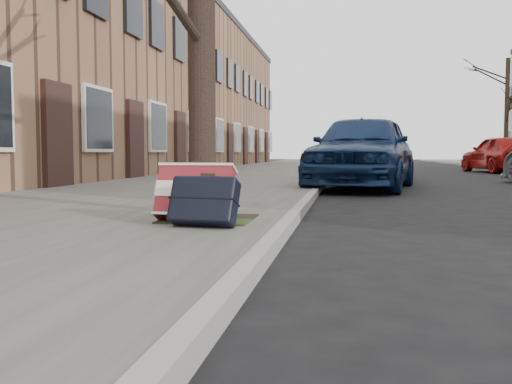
% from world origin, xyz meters
% --- Properties ---
extents(ground, '(120.00, 120.00, 0.00)m').
position_xyz_m(ground, '(0.00, 0.00, 0.00)').
color(ground, black).
rests_on(ground, ground).
extents(near_sidewalk, '(5.00, 70.00, 0.12)m').
position_xyz_m(near_sidewalk, '(-3.70, 15.00, 0.06)').
color(near_sidewalk, slate).
rests_on(near_sidewalk, ground).
extents(house_near, '(6.80, 40.00, 7.00)m').
position_xyz_m(house_near, '(-9.60, 16.00, 3.50)').
color(house_near, brown).
rests_on(house_near, ground).
extents(dirt_patch, '(0.85, 0.85, 0.02)m').
position_xyz_m(dirt_patch, '(-2.00, 1.20, 0.13)').
color(dirt_patch, black).
rests_on(dirt_patch, near_sidewalk).
extents(suitcase_red, '(0.72, 0.41, 0.54)m').
position_xyz_m(suitcase_red, '(-2.08, 1.00, 0.39)').
color(suitcase_red, maroon).
rests_on(suitcase_red, near_sidewalk).
extents(suitcase_navy, '(0.63, 0.43, 0.46)m').
position_xyz_m(suitcase_navy, '(-1.91, 0.66, 0.35)').
color(suitcase_navy, black).
rests_on(suitcase_navy, near_sidewalk).
extents(car_near_front, '(2.68, 4.96, 1.60)m').
position_xyz_m(car_near_front, '(-0.37, 8.08, 0.80)').
color(car_near_front, '#10244B').
rests_on(car_near_front, ground).
extents(car_near_mid, '(1.78, 4.48, 1.45)m').
position_xyz_m(car_near_mid, '(-0.07, 12.46, 0.72)').
color(car_near_mid, '#B0B4B8').
rests_on(car_near_mid, ground).
extents(car_near_back, '(2.74, 4.93, 1.31)m').
position_xyz_m(car_near_back, '(-0.26, 20.79, 0.65)').
color(car_near_back, '#323236').
rests_on(car_near_back, ground).
extents(car_far_back, '(2.41, 4.41, 1.42)m').
position_xyz_m(car_far_back, '(4.96, 18.51, 0.71)').
color(car_far_back, '#98100C').
rests_on(car_far_back, ground).
extents(tree_far_c, '(0.22, 0.22, 5.39)m').
position_xyz_m(tree_far_c, '(7.20, 26.53, 2.81)').
color(tree_far_c, black).
rests_on(tree_far_c, far_sidewalk).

